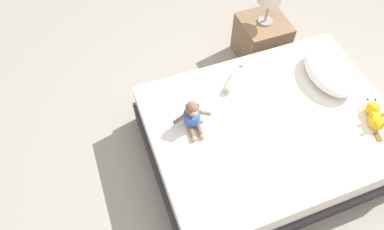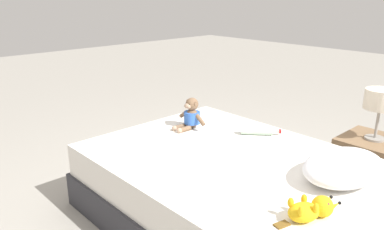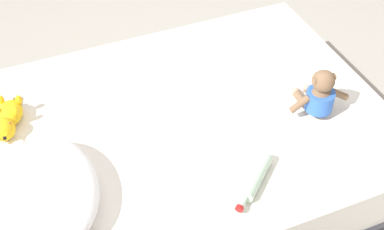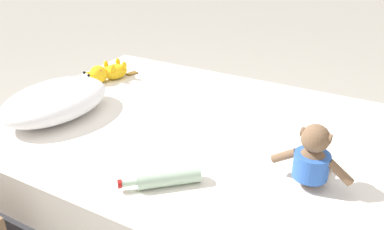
{
  "view_description": "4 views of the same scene",
  "coord_description": "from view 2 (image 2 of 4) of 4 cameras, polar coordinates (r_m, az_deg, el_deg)",
  "views": [
    {
      "loc": [
        1.09,
        -1.04,
        2.53
      ],
      "look_at": [
        -0.19,
        -0.57,
        0.56
      ],
      "focal_mm": 31.85,
      "sensor_mm": 36.0,
      "label": 1
    },
    {
      "loc": [
        1.65,
        1.4,
        1.44
      ],
      "look_at": [
        -0.19,
        -0.57,
        0.56
      ],
      "focal_mm": 35.29,
      "sensor_mm": 36.0,
      "label": 2
    },
    {
      "loc": [
        -1.6,
        0.62,
        2.11
      ],
      "look_at": [
        -0.07,
        -0.03,
        0.54
      ],
      "focal_mm": 51.74,
      "sensor_mm": 36.0,
      "label": 3
    },
    {
      "loc": [
        -1.35,
        -0.74,
        1.28
      ],
      "look_at": [
        0.0,
        0.0,
        0.51
      ],
      "focal_mm": 36.16,
      "sensor_mm": 36.0,
      "label": 4
    }
  ],
  "objects": [
    {
      "name": "ground_plane",
      "position": [
        2.6,
        5.75,
        -15.54
      ],
      "size": [
        16.0,
        16.0,
        0.0
      ],
      "primitive_type": "plane",
      "color": "#9E998E"
    },
    {
      "name": "bed",
      "position": [
        2.49,
        5.92,
        -11.22
      ],
      "size": [
        1.37,
        1.84,
        0.46
      ],
      "color": "#2D2D33",
      "rests_on": "ground_plane"
    },
    {
      "name": "pillow",
      "position": [
        2.23,
        21.93,
        -7.29
      ],
      "size": [
        0.56,
        0.41,
        0.15
      ],
      "color": "white",
      "rests_on": "bed"
    },
    {
      "name": "plush_monkey",
      "position": [
        2.83,
        -0.17,
        -0.11
      ],
      "size": [
        0.23,
        0.29,
        0.24
      ],
      "color": "brown",
      "rests_on": "bed"
    },
    {
      "name": "plush_yellow_creature",
      "position": [
        1.84,
        17.63,
        -13.42
      ],
      "size": [
        0.32,
        0.19,
        0.1
      ],
      "color": "yellow",
      "rests_on": "bed"
    },
    {
      "name": "glass_bottle",
      "position": [
        2.76,
        9.86,
        -2.34
      ],
      "size": [
        0.23,
        0.24,
        0.06
      ],
      "color": "#B2D1B7",
      "rests_on": "bed"
    },
    {
      "name": "nightstand",
      "position": [
        3.09,
        25.33,
        -7.07
      ],
      "size": [
        0.43,
        0.43,
        0.43
      ],
      "color": "#846647",
      "rests_on": "ground_plane"
    },
    {
      "name": "bedside_lamp",
      "position": [
        2.92,
        26.64,
        1.89
      ],
      "size": [
        0.22,
        0.22,
        0.37
      ],
      "color": "gray",
      "rests_on": "nightstand"
    }
  ]
}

